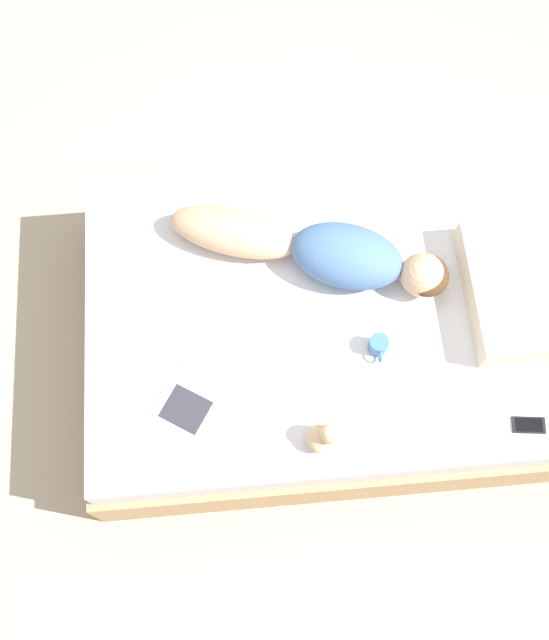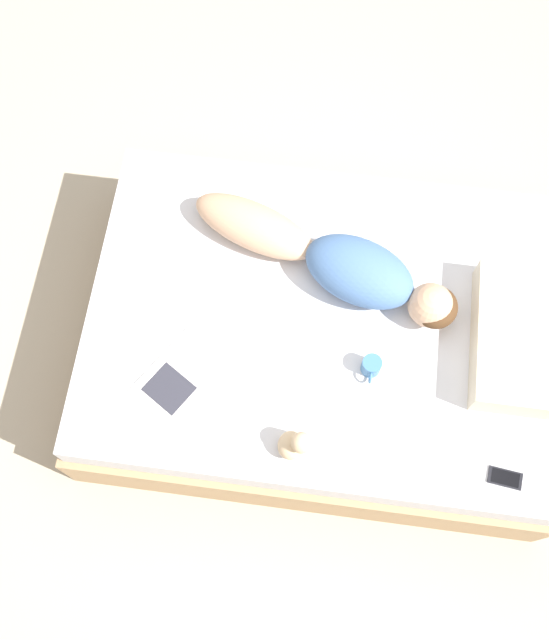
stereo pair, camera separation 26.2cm
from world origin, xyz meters
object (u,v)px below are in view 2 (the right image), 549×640
at_px(person, 335,262).
at_px(open_magazine, 188,369).
at_px(coffee_mug, 371,366).
at_px(cell_phone, 505,478).

height_order(person, open_magazine, person).
height_order(coffee_mug, cell_phone, coffee_mug).
relative_size(person, open_magazine, 2.30).
distance_m(open_magazine, coffee_mug, 0.80).
bearing_deg(coffee_mug, cell_phone, 56.18).
relative_size(person, coffee_mug, 10.52).
xyz_separation_m(coffee_mug, cell_phone, (0.40, 0.60, -0.04)).
bearing_deg(open_magazine, cell_phone, 110.37).
bearing_deg(open_magazine, person, 165.70).
distance_m(coffee_mug, cell_phone, 0.72).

